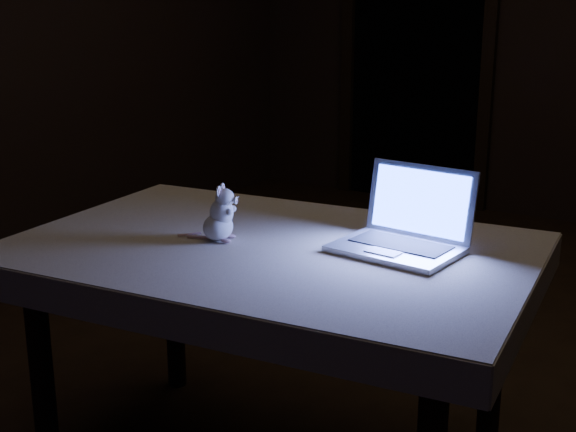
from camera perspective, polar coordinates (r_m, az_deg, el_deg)
The scene contains 6 objects.
floor at distance 2.73m, azimuth 8.47°, elevation -12.65°, with size 5.00×5.00×0.00m, color black.
doorway at distance 5.15m, azimuth 9.54°, elevation 12.86°, with size 1.06×0.36×2.13m, color black, non-canonical shape.
table at distance 2.14m, azimuth -1.23°, elevation -10.83°, with size 1.24×0.80×0.67m, color black, non-canonical shape.
tablecloth at distance 2.08m, azimuth -2.55°, elevation -2.78°, with size 1.33×0.89×0.09m, color beige, non-canonical shape.
laptop at distance 1.93m, azimuth 8.07°, elevation 0.21°, with size 0.30×0.27×0.21m, color #BABBC0, non-canonical shape.
plush_mouse at distance 2.03m, azimuth -5.23°, elevation 0.23°, with size 0.11×0.11×0.15m, color silver, non-canonical shape.
Camera 1 is at (0.97, -2.21, 1.28)m, focal length 48.00 mm.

